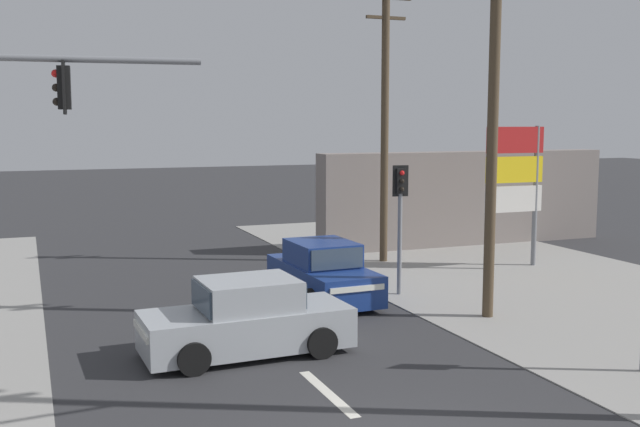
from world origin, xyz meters
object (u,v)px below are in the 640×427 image
Objects in this scene: sedan_oncoming_mid at (323,273)px; sedan_kerbside_parked at (247,321)px; utility_pole_midground_right at (493,107)px; pedestal_signal_far_median at (400,207)px; shopping_plaza_sign at (514,176)px; traffic_signal_mast at (8,178)px; utility_pole_background_right at (385,118)px.

sedan_kerbside_parked is (-3.21, -3.90, 0.00)m from sedan_oncoming_mid.
sedan_kerbside_parked is (-6.25, -0.69, -4.35)m from utility_pole_midground_right.
pedestal_signal_far_median is 5.68m from shopping_plaza_sign.
traffic_signal_mast is 11.07m from pedestal_signal_far_median.
traffic_signal_mast is at bearing -167.73° from utility_pole_midground_right.
traffic_signal_mast is at bearing -143.81° from sedan_oncoming_mid.
sedan_oncoming_mid is 5.05m from sedan_kerbside_parked.
shopping_plaza_sign is (5.23, 2.14, 0.57)m from pedestal_signal_far_median.
shopping_plaza_sign is 1.07× the size of sedan_kerbside_parked.
traffic_signal_mast reaches higher than sedan_kerbside_parked.
traffic_signal_mast is 5.57m from sedan_kerbside_parked.
pedestal_signal_far_median is 0.83× the size of sedan_kerbside_parked.
utility_pole_background_right is 7.14m from sedan_oncoming_mid.
utility_pole_background_right is 2.59× the size of pedestal_signal_far_median.
sedan_kerbside_parked is at bearing 20.48° from traffic_signal_mast.
sedan_kerbside_parked is at bearing -131.09° from utility_pole_background_right.
utility_pole_background_right is 2.15× the size of sedan_oncoming_mid.
sedan_oncoming_mid is at bearing 36.19° from traffic_signal_mast.
pedestal_signal_far_median is 0.83× the size of sedan_oncoming_mid.
shopping_plaza_sign is 7.93m from sedan_oncoming_mid.
traffic_signal_mast is 1.40× the size of sedan_oncoming_mid.
utility_pole_midground_right is 10.88m from traffic_signal_mast.
sedan_kerbside_parked is (-7.14, -8.19, -4.14)m from utility_pole_background_right.
pedestal_signal_far_median is 0.77× the size of shopping_plaza_sign.
utility_pole_midground_right is at bearing -46.57° from sedan_oncoming_mid.
traffic_signal_mast is 9.84m from sedan_oncoming_mid.
sedan_oncoming_mid is (-3.04, 3.21, -4.35)m from utility_pole_midground_right.
traffic_signal_mast is 1.40× the size of sedan_kerbside_parked.
shopping_plaza_sign is at bearing 26.24° from traffic_signal_mast.
sedan_oncoming_mid is at bearing -132.49° from utility_pole_background_right.
utility_pole_background_right is 11.63m from sedan_kerbside_parked.
utility_pole_midground_right reaches higher than pedestal_signal_far_median.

